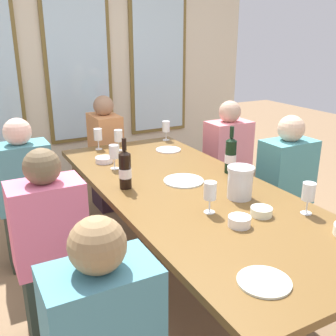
{
  "coord_description": "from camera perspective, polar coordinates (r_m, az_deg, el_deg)",
  "views": [
    {
      "loc": [
        -1.17,
        -1.91,
        1.64
      ],
      "look_at": [
        0.0,
        0.28,
        0.79
      ],
      "focal_mm": 41.72,
      "sensor_mm": 36.0,
      "label": 1
    }
  ],
  "objects": [
    {
      "name": "seated_person_2",
      "position": [
        3.0,
        -20.05,
        -4.14
      ],
      "size": [
        0.38,
        0.24,
        1.11
      ],
      "color": "#333A2C",
      "rests_on": "ground"
    },
    {
      "name": "wine_glass_1",
      "position": [
        3.49,
        -0.29,
        6.01
      ],
      "size": [
        0.07,
        0.07,
        0.17
      ],
      "color": "white",
      "rests_on": "dining_table"
    },
    {
      "name": "wine_glass_2",
      "position": [
        3.19,
        -7.27,
        4.62
      ],
      "size": [
        0.07,
        0.07,
        0.17
      ],
      "color": "white",
      "rests_on": "dining_table"
    },
    {
      "name": "wine_bottle_1",
      "position": [
        2.69,
        9.13,
        1.87
      ],
      "size": [
        0.08,
        0.08,
        0.32
      ],
      "color": "black",
      "rests_on": "dining_table"
    },
    {
      "name": "metal_pitcher",
      "position": [
        2.29,
        10.49,
        -2.06
      ],
      "size": [
        0.16,
        0.16,
        0.19
      ],
      "color": "silver",
      "rests_on": "dining_table"
    },
    {
      "name": "white_plate_2",
      "position": [
        3.21,
        0.04,
        2.68
      ],
      "size": [
        0.2,
        0.2,
        0.01
      ],
      "primitive_type": "cylinder",
      "color": "white",
      "rests_on": "dining_table"
    },
    {
      "name": "wine_glass_5",
      "position": [
        2.76,
        -7.9,
        2.21
      ],
      "size": [
        0.07,
        0.07,
        0.17
      ],
      "color": "white",
      "rests_on": "dining_table"
    },
    {
      "name": "white_plate_1",
      "position": [
        1.6,
        13.85,
        -15.81
      ],
      "size": [
        0.21,
        0.21,
        0.01
      ],
      "primitive_type": "cylinder",
      "color": "white",
      "rests_on": "dining_table"
    },
    {
      "name": "dining_table",
      "position": [
        2.44,
        3.13,
        -4.49
      ],
      "size": [
        0.99,
        2.42,
        0.74
      ],
      "color": "brown",
      "rests_on": "ground"
    },
    {
      "name": "back_wall_with_windows",
      "position": [
        4.41,
        -13.19,
        15.97
      ],
      "size": [
        4.19,
        0.1,
        2.9
      ],
      "color": "beige",
      "rests_on": "ground"
    },
    {
      "name": "wine_bottle_0",
      "position": [
        2.4,
        -6.29,
        -0.19
      ],
      "size": [
        0.08,
        0.08,
        0.32
      ],
      "color": "black",
      "rests_on": "dining_table"
    },
    {
      "name": "white_plate_0",
      "position": [
        2.53,
        2.3,
        -1.86
      ],
      "size": [
        0.26,
        0.26,
        0.01
      ],
      "primitive_type": "cylinder",
      "color": "white",
      "rests_on": "dining_table"
    },
    {
      "name": "wine_glass_4",
      "position": [
        2.07,
        6.16,
        -3.54
      ],
      "size": [
        0.07,
        0.07,
        0.17
      ],
      "color": "white",
      "rests_on": "dining_table"
    },
    {
      "name": "seated_person_6",
      "position": [
        3.83,
        -9.02,
        1.74
      ],
      "size": [
        0.24,
        0.38,
        1.11
      ],
      "color": "#36232F",
      "rests_on": "ground"
    },
    {
      "name": "wine_glass_6",
      "position": [
        3.26,
        -10.2,
        4.7
      ],
      "size": [
        0.07,
        0.07,
        0.17
      ],
      "color": "white",
      "rests_on": "dining_table"
    },
    {
      "name": "tasting_bowl_2",
      "position": [
        2.12,
        13.48,
        -6.21
      ],
      "size": [
        0.11,
        0.11,
        0.04
      ],
      "primitive_type": "cylinder",
      "color": "white",
      "rests_on": "dining_table"
    },
    {
      "name": "tasting_bowl_0",
      "position": [
        1.98,
        10.39,
        -7.66
      ],
      "size": [
        0.11,
        0.11,
        0.05
      ],
      "primitive_type": "cylinder",
      "color": "white",
      "rests_on": "dining_table"
    },
    {
      "name": "wine_glass_0",
      "position": [
        2.17,
        19.85,
        -3.37
      ],
      "size": [
        0.07,
        0.07,
        0.17
      ],
      "color": "white",
      "rests_on": "dining_table"
    },
    {
      "name": "seated_person_3",
      "position": [
        3.54,
        8.62,
        0.32
      ],
      "size": [
        0.38,
        0.24,
        1.11
      ],
      "color": "#232F44",
      "rests_on": "ground"
    },
    {
      "name": "tasting_bowl_1",
      "position": [
        2.94,
        -9.32,
        1.19
      ],
      "size": [
        0.13,
        0.13,
        0.04
      ],
      "primitive_type": "cylinder",
      "color": "white",
      "rests_on": "dining_table"
    },
    {
      "name": "seated_person_4",
      "position": [
        2.25,
        -16.68,
        -11.66
      ],
      "size": [
        0.38,
        0.24,
        1.11
      ],
      "color": "#26332B",
      "rests_on": "ground"
    },
    {
      "name": "seated_person_5",
      "position": [
        3.03,
        16.65,
        -3.5
      ],
      "size": [
        0.38,
        0.24,
        1.11
      ],
      "color": "#293032",
      "rests_on": "ground"
    },
    {
      "name": "ground_plane",
      "position": [
        2.78,
        2.88,
        -17.33
      ],
      "size": [
        12.0,
        12.0,
        0.0
      ],
      "primitive_type": "plane",
      "color": "#856547"
    }
  ]
}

